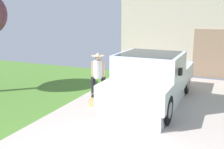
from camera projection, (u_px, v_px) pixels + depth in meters
pickup_truck at (150, 81)px, 8.74m from camera, size 2.11×5.07×1.70m
person_with_hat at (98, 75)px, 8.74m from camera, size 0.48×0.42×1.70m
handbag at (95, 102)px, 8.63m from camera, size 0.33×0.22×0.44m
house_with_garage at (221, 18)px, 14.35m from camera, size 9.55×5.88×5.27m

